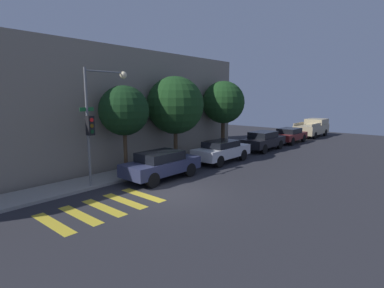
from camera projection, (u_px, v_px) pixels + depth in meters
ground_plane at (171, 193)px, 13.66m from camera, size 60.00×60.00×0.00m
sidewalk at (116, 176)px, 16.38m from camera, size 26.00×2.08×0.14m
building_row at (72, 108)px, 18.68m from camera, size 26.00×6.00×7.32m
crosswalk at (104, 208)px, 11.91m from camera, size 4.49×2.60×0.00m
traffic_light_pole at (98, 112)px, 14.14m from camera, size 2.65×0.56×5.70m
sedan_near_corner at (161, 164)px, 15.91m from camera, size 4.40×1.85×1.50m
sedan_middle at (222, 150)px, 20.07m from camera, size 4.48×1.83×1.45m
sedan_far_end at (263, 140)px, 24.48m from camera, size 4.57×1.81×1.55m
sedan_tail_of_row at (290, 135)px, 28.42m from camera, size 4.40×1.86×1.41m
pickup_truck at (312, 128)px, 33.00m from camera, size 5.45×2.13×1.89m
tree_near_corner at (124, 111)px, 16.43m from camera, size 2.76×2.76×4.99m
tree_midblock at (175, 105)px, 19.43m from camera, size 3.74×3.74×5.68m
tree_far_end at (223, 102)px, 23.49m from camera, size 3.31×3.31×5.58m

